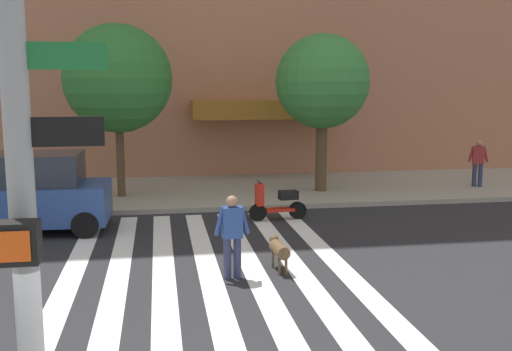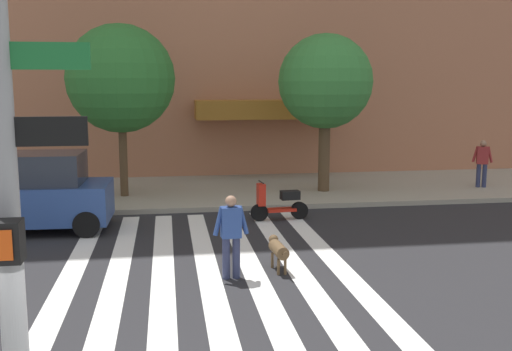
{
  "view_description": "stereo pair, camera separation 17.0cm",
  "coord_description": "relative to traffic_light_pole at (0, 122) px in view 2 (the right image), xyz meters",
  "views": [
    {
      "loc": [
        0.04,
        -4.71,
        3.78
      ],
      "look_at": [
        2.12,
        7.84,
        1.77
      ],
      "focal_mm": 41.7,
      "sensor_mm": 36.0,
      "label": 1
    },
    {
      "loc": [
        0.21,
        -4.74,
        3.78
      ],
      "look_at": [
        2.12,
        7.84,
        1.77
      ],
      "focal_mm": 41.7,
      "sensor_mm": 36.0,
      "label": 2
    }
  ],
  "objects": [
    {
      "name": "pedestrian_bystander",
      "position": [
        11.9,
        14.89,
        -2.44
      ],
      "size": [
        0.69,
        0.36,
        1.64
      ],
      "color": "#282D4C",
      "rests_on": "sidewalk_far"
    },
    {
      "name": "street_tree_middle",
      "position": [
        6.29,
        15.05,
        0.25
      ],
      "size": [
        3.11,
        3.11,
        5.21
      ],
      "color": "#4C3823",
      "rests_on": "sidewalk_far"
    },
    {
      "name": "parked_car_behind_first",
      "position": [
        -2.46,
        11.45,
        -2.54
      ],
      "size": [
        4.28,
        2.04,
        2.01
      ],
      "color": "navy",
      "rests_on": "ground_plane"
    },
    {
      "name": "street_tree_nearest",
      "position": [
        -0.29,
        15.14,
        0.35
      ],
      "size": [
        3.4,
        3.4,
        5.43
      ],
      "color": "#4C3823",
      "rests_on": "sidewalk_far"
    },
    {
      "name": "ground_plane",
      "position": [
        0.87,
        6.79,
        -3.52
      ],
      "size": [
        160.0,
        160.0,
        0.0
      ],
      "primitive_type": "plane",
      "color": "#232326"
    },
    {
      "name": "traffic_light_pole",
      "position": [
        0.0,
        0.0,
        0.0
      ],
      "size": [
        0.74,
        0.46,
        5.8
      ],
      "color": "gray",
      "rests_on": "sidewalk_near"
    },
    {
      "name": "dog_on_leash",
      "position": [
        3.26,
        7.3,
        -3.08
      ],
      "size": [
        0.31,
        1.08,
        0.65
      ],
      "color": "brown",
      "rests_on": "ground_plane"
    },
    {
      "name": "pedestrian_dog_walker",
      "position": [
        2.27,
        6.95,
        -2.59
      ],
      "size": [
        0.71,
        0.27,
        1.64
      ],
      "color": "#282D4C",
      "rests_on": "ground_plane"
    },
    {
      "name": "parked_scooter",
      "position": [
        4.13,
        11.65,
        -3.04
      ],
      "size": [
        1.63,
        0.5,
        1.11
      ],
      "color": "black",
      "rests_on": "ground_plane"
    },
    {
      "name": "crosswalk_stripes",
      "position": [
        1.86,
        6.79,
        -3.52
      ],
      "size": [
        5.85,
        11.72,
        0.01
      ],
      "color": "silver",
      "rests_on": "ground_plane"
    },
    {
      "name": "sidewalk_far",
      "position": [
        0.87,
        15.94,
        -3.45
      ],
      "size": [
        80.0,
        6.0,
        0.15
      ],
      "primitive_type": "cube",
      "color": "gray",
      "rests_on": "ground_plane"
    }
  ]
}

